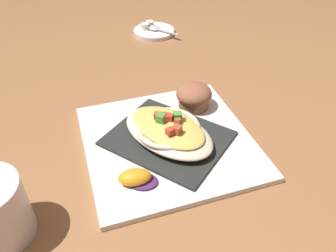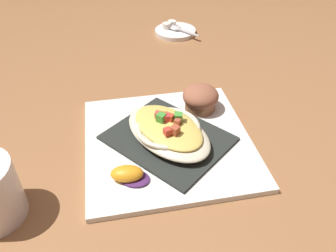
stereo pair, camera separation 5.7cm
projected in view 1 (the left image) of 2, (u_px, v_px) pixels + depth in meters
name	position (u px, v px, depth m)	size (l,w,h in m)	color
ground_plane	(168.00, 144.00, 0.60)	(2.60, 2.60, 0.00)	#996840
square_plate	(168.00, 141.00, 0.60)	(0.29, 0.29, 0.01)	white
folded_napkin	(168.00, 138.00, 0.59)	(0.20, 0.16, 0.00)	#262B27
gratin_dish	(168.00, 130.00, 0.58)	(0.20, 0.15, 0.05)	beige
muffin	(194.00, 96.00, 0.66)	(0.07, 0.07, 0.05)	#98603F
orange_garnish	(136.00, 178.00, 0.51)	(0.06, 0.07, 0.02)	#4D2861
creamer_saucer	(154.00, 32.00, 0.97)	(0.12, 0.12, 0.01)	white
spoon	(155.00, 28.00, 0.96)	(0.10, 0.06, 0.01)	silver
creamer_cup_0	(150.00, 24.00, 0.97)	(0.02, 0.02, 0.02)	white
creamer_cup_1	(145.00, 26.00, 0.96)	(0.02, 0.02, 0.02)	white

